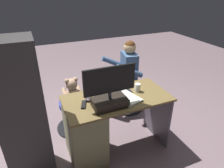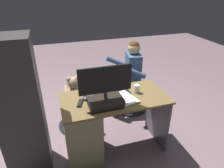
{
  "view_description": "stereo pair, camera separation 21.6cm",
  "coord_description": "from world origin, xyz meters",
  "px_view_note": "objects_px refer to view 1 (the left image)",
  "views": [
    {
      "loc": [
        0.83,
        2.12,
        1.94
      ],
      "look_at": [
        -0.06,
        0.03,
        0.78
      ],
      "focal_mm": 32.23,
      "sensor_mm": 36.0,
      "label": 1
    },
    {
      "loc": [
        0.63,
        2.2,
        1.94
      ],
      "look_at": [
        -0.06,
        0.03,
        0.78
      ],
      "focal_mm": 32.23,
      "sensor_mm": 36.0,
      "label": 2
    }
  ],
  "objects_px": {
    "tv_remote": "(84,105)",
    "visitor_chair": "(128,95)",
    "office_chair_teddy": "(75,114)",
    "desk": "(92,129)",
    "computer_mouse": "(88,99)",
    "monitor": "(110,95)",
    "cup": "(138,88)",
    "teddy_bear": "(72,91)",
    "keyboard": "(114,93)",
    "person": "(125,72)"
  },
  "relations": [
    {
      "from": "person",
      "to": "office_chair_teddy",
      "type": "bearing_deg",
      "value": 10.39
    },
    {
      "from": "desk",
      "to": "visitor_chair",
      "type": "bearing_deg",
      "value": -138.4
    },
    {
      "from": "office_chair_teddy",
      "to": "visitor_chair",
      "type": "xyz_separation_m",
      "value": [
        -0.95,
        -0.17,
        0.0
      ]
    },
    {
      "from": "visitor_chair",
      "to": "keyboard",
      "type": "bearing_deg",
      "value": 51.18
    },
    {
      "from": "keyboard",
      "to": "office_chair_teddy",
      "type": "relative_size",
      "value": 0.77
    },
    {
      "from": "cup",
      "to": "visitor_chair",
      "type": "xyz_separation_m",
      "value": [
        -0.27,
        -0.74,
        -0.56
      ]
    },
    {
      "from": "cup",
      "to": "person",
      "type": "distance_m",
      "value": 0.76
    },
    {
      "from": "cup",
      "to": "office_chair_teddy",
      "type": "distance_m",
      "value": 1.05
    },
    {
      "from": "computer_mouse",
      "to": "tv_remote",
      "type": "xyz_separation_m",
      "value": [
        0.07,
        0.08,
        -0.01
      ]
    },
    {
      "from": "tv_remote",
      "to": "desk",
      "type": "bearing_deg",
      "value": -151.1
    },
    {
      "from": "person",
      "to": "cup",
      "type": "bearing_deg",
      "value": 75.13
    },
    {
      "from": "teddy_bear",
      "to": "visitor_chair",
      "type": "relative_size",
      "value": 0.7
    },
    {
      "from": "computer_mouse",
      "to": "visitor_chair",
      "type": "bearing_deg",
      "value": -141.14
    },
    {
      "from": "tv_remote",
      "to": "visitor_chair",
      "type": "height_order",
      "value": "tv_remote"
    },
    {
      "from": "keyboard",
      "to": "teddy_bear",
      "type": "height_order",
      "value": "teddy_bear"
    },
    {
      "from": "visitor_chair",
      "to": "person",
      "type": "bearing_deg",
      "value": 10.39
    },
    {
      "from": "monitor",
      "to": "teddy_bear",
      "type": "height_order",
      "value": "monitor"
    },
    {
      "from": "office_chair_teddy",
      "to": "visitor_chair",
      "type": "height_order",
      "value": "same"
    },
    {
      "from": "office_chair_teddy",
      "to": "tv_remote",
      "type": "bearing_deg",
      "value": 89.53
    },
    {
      "from": "person",
      "to": "tv_remote",
      "type": "bearing_deg",
      "value": 41.28
    },
    {
      "from": "keyboard",
      "to": "tv_remote",
      "type": "xyz_separation_m",
      "value": [
        0.4,
        0.09,
        -0.0
      ]
    },
    {
      "from": "computer_mouse",
      "to": "cup",
      "type": "distance_m",
      "value": 0.61
    },
    {
      "from": "office_chair_teddy",
      "to": "desk",
      "type": "bearing_deg",
      "value": 97.47
    },
    {
      "from": "keyboard",
      "to": "office_chair_teddy",
      "type": "xyz_separation_m",
      "value": [
        0.39,
        -0.52,
        -0.52
      ]
    },
    {
      "from": "keyboard",
      "to": "person",
      "type": "xyz_separation_m",
      "value": [
        -0.48,
        -0.68,
        -0.08
      ]
    },
    {
      "from": "monitor",
      "to": "cup",
      "type": "distance_m",
      "value": 0.47
    },
    {
      "from": "monitor",
      "to": "keyboard",
      "type": "distance_m",
      "value": 0.29
    },
    {
      "from": "visitor_chair",
      "to": "teddy_bear",
      "type": "bearing_deg",
      "value": 9.63
    },
    {
      "from": "computer_mouse",
      "to": "office_chair_teddy",
      "type": "distance_m",
      "value": 0.76
    },
    {
      "from": "cup",
      "to": "person",
      "type": "bearing_deg",
      "value": -104.87
    },
    {
      "from": "desk",
      "to": "cup",
      "type": "bearing_deg",
      "value": -176.69
    },
    {
      "from": "tv_remote",
      "to": "teddy_bear",
      "type": "bearing_deg",
      "value": -69.22
    },
    {
      "from": "tv_remote",
      "to": "visitor_chair",
      "type": "xyz_separation_m",
      "value": [
        -0.96,
        -0.79,
        -0.52
      ]
    },
    {
      "from": "computer_mouse",
      "to": "cup",
      "type": "xyz_separation_m",
      "value": [
        -0.61,
        0.03,
        0.03
      ]
    },
    {
      "from": "monitor",
      "to": "visitor_chair",
      "type": "distance_m",
      "value": 1.32
    },
    {
      "from": "desk",
      "to": "computer_mouse",
      "type": "distance_m",
      "value": 0.38
    },
    {
      "from": "monitor",
      "to": "cup",
      "type": "relative_size",
      "value": 5.53
    },
    {
      "from": "tv_remote",
      "to": "office_chair_teddy",
      "type": "xyz_separation_m",
      "value": [
        -0.01,
        -0.61,
        -0.52
      ]
    },
    {
      "from": "computer_mouse",
      "to": "tv_remote",
      "type": "height_order",
      "value": "computer_mouse"
    },
    {
      "from": "keyboard",
      "to": "tv_remote",
      "type": "relative_size",
      "value": 2.8
    },
    {
      "from": "desk",
      "to": "teddy_bear",
      "type": "height_order",
      "value": "teddy_bear"
    },
    {
      "from": "monitor",
      "to": "tv_remote",
      "type": "distance_m",
      "value": 0.31
    },
    {
      "from": "desk",
      "to": "monitor",
      "type": "distance_m",
      "value": 0.54
    },
    {
      "from": "teddy_bear",
      "to": "desk",
      "type": "bearing_deg",
      "value": 97.31
    },
    {
      "from": "computer_mouse",
      "to": "teddy_bear",
      "type": "xyz_separation_m",
      "value": [
        0.07,
        -0.55,
        -0.16
      ]
    },
    {
      "from": "office_chair_teddy",
      "to": "visitor_chair",
      "type": "relative_size",
      "value": 1.04
    },
    {
      "from": "desk",
      "to": "keyboard",
      "type": "height_order",
      "value": "keyboard"
    },
    {
      "from": "office_chair_teddy",
      "to": "computer_mouse",
      "type": "bearing_deg",
      "value": 97.32
    },
    {
      "from": "desk",
      "to": "computer_mouse",
      "type": "relative_size",
      "value": 12.77
    },
    {
      "from": "desk",
      "to": "tv_remote",
      "type": "height_order",
      "value": "tv_remote"
    }
  ]
}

